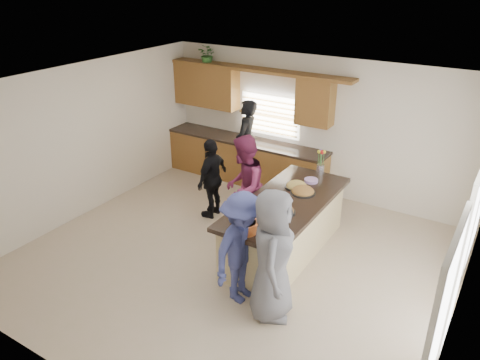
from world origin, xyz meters
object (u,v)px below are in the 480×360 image
Objects in this scene: woman_left_back at (246,143)px; woman_right_front at (273,256)px; woman_left_mid at (244,187)px; woman_right_back at (242,248)px; woman_left_front at (212,178)px; salad_bowl at (246,226)px; island at (285,228)px.

woman_left_back is 1.00× the size of woman_right_front.
woman_left_mid is 1.76m from woman_right_back.
woman_right_front is (2.25, -1.85, 0.16)m from woman_left_front.
woman_left_back is 1.21× the size of woman_left_front.
woman_right_back is (0.09, -0.23, -0.21)m from salad_bowl.
woman_left_front is 0.82× the size of woman_right_front.
salad_bowl is 0.21× the size of woman_right_back.
salad_bowl is at bearing 27.39° from woman_right_back.
woman_left_front is at bearing 50.84° from woman_right_back.
woman_right_front reaches higher than woman_left_back.
woman_right_front is at bearing 25.74° from woman_left_back.
salad_bowl is 0.20× the size of woman_left_mid.
salad_bowl is at bearing 43.74° from woman_left_front.
woman_left_back is (-1.94, 1.98, 0.47)m from island.
woman_right_back reaches higher than woman_left_front.
woman_left_mid is (-0.81, 1.28, -0.13)m from salad_bowl.
woman_left_front is 2.92m from woman_right_front.
woman_left_front is (-1.66, 1.55, -0.27)m from salad_bowl.
woman_left_back is 1.59m from woman_left_front.
woman_left_front is at bearing -124.48° from woman_left_mid.
woman_left_mid is at bearing 122.50° from salad_bowl.
island is at bearing 7.47° from woman_right_back.
woman_right_front reaches higher than woman_left_front.
woman_right_back is (0.90, -1.50, -0.08)m from woman_left_mid.
woman_left_front is at bearing 166.43° from island.
woman_right_back reaches higher than salad_bowl.
woman_left_front is (-1.72, 0.41, 0.31)m from island.
woman_right_front is (1.40, -1.58, 0.02)m from woman_left_mid.
island is 1.42m from woman_right_back.
woman_right_back is at bearing -88.99° from island.
woman_left_front reaches higher than island.
woman_right_front reaches higher than woman_right_back.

